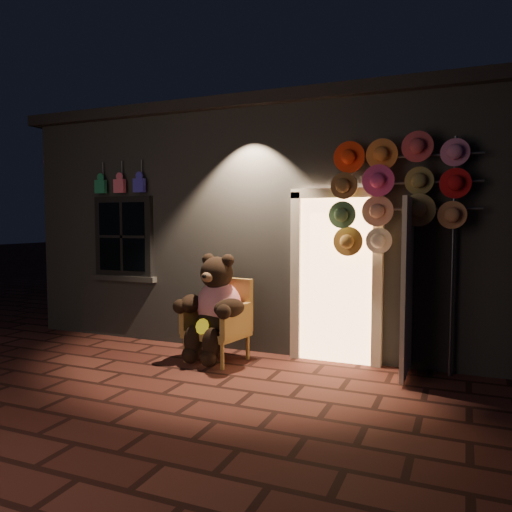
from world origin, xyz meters
The scene contains 5 objects.
ground centered at (0.00, 0.00, 0.00)m, with size 60.00×60.00×0.00m, color #532820.
shop_building centered at (0.00, 3.99, 1.74)m, with size 7.30×5.95×3.51m.
wicker_armchair centered at (-0.04, 0.98, 0.52)m, with size 0.81×0.76×1.04m.
teddy_bear centered at (-0.05, 0.85, 0.70)m, with size 0.96×0.82×1.34m.
hat_rack centered at (2.07, 1.28, 2.11)m, with size 1.69×0.22×2.75m.
Camera 1 is at (2.84, -4.68, 1.78)m, focal length 35.00 mm.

